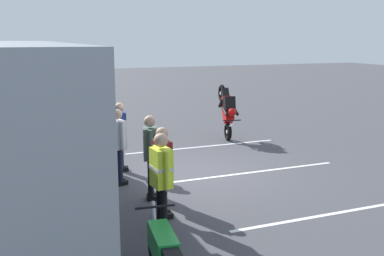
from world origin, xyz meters
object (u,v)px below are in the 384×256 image
(spectator_right, at_px, (118,140))
(parked_motorcycle_dark, at_px, (82,158))
(spectator_left, at_px, (162,165))
(stunt_motorcycle, at_px, (227,108))
(spectator_far_right, at_px, (120,131))
(spectator_far_left, at_px, (161,175))
(spectator_centre, at_px, (150,150))

(spectator_right, relative_size, parked_motorcycle_dark, 0.86)
(spectator_left, distance_m, stunt_motorcycle, 6.92)
(spectator_right, height_order, spectator_far_right, spectator_right)
(spectator_far_left, xyz_separation_m, parked_motorcycle_dark, (3.86, 0.73, -0.60))
(spectator_right, relative_size, spectator_far_right, 1.00)
(spectator_far_right, height_order, stunt_motorcycle, stunt_motorcycle)
(spectator_far_left, xyz_separation_m, stunt_motorcycle, (6.30, -4.40, -0.03))
(spectator_right, bearing_deg, stunt_motorcycle, -53.30)
(spectator_left, distance_m, spectator_centre, 1.04)
(spectator_far_left, xyz_separation_m, spectator_right, (2.99, 0.03, -0.03))
(stunt_motorcycle, bearing_deg, spectator_far_left, 145.06)
(spectator_far_left, height_order, parked_motorcycle_dark, spectator_far_left)
(spectator_far_left, distance_m, spectator_left, 0.80)
(spectator_left, xyz_separation_m, spectator_centre, (1.04, -0.09, 0.03))
(spectator_left, xyz_separation_m, spectator_right, (2.25, 0.30, 0.02))
(spectator_far_right, relative_size, parked_motorcycle_dark, 0.86)
(spectator_left, distance_m, spectator_far_right, 3.32)
(spectator_right, distance_m, parked_motorcycle_dark, 1.25)
(stunt_motorcycle, bearing_deg, spectator_left, 143.36)
(spectator_right, xyz_separation_m, parked_motorcycle_dark, (0.87, 0.70, -0.57))
(spectator_left, xyz_separation_m, parked_motorcycle_dark, (3.12, 1.00, -0.55))
(spectator_far_left, xyz_separation_m, spectator_centre, (1.78, -0.36, -0.02))
(parked_motorcycle_dark, xyz_separation_m, stunt_motorcycle, (2.44, -5.13, 0.57))
(spectator_centre, xyz_separation_m, stunt_motorcycle, (4.52, -4.04, -0.02))
(spectator_centre, bearing_deg, spectator_right, 17.82)
(parked_motorcycle_dark, bearing_deg, spectator_far_left, -169.24)
(spectator_centre, distance_m, spectator_right, 1.27)
(spectator_left, relative_size, stunt_motorcycle, 0.92)
(spectator_centre, distance_m, spectator_far_right, 2.29)
(spectator_left, height_order, spectator_right, spectator_right)
(spectator_centre, bearing_deg, spectator_far_left, 168.66)
(spectator_far_right, height_order, parked_motorcycle_dark, spectator_far_right)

